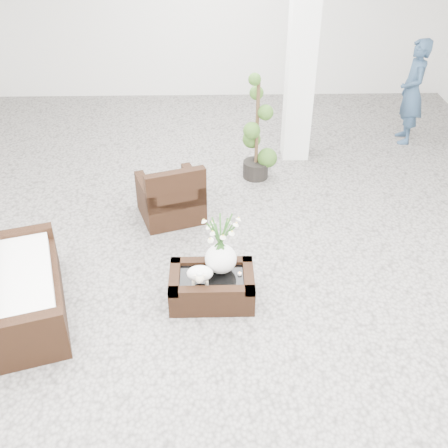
{
  "coord_description": "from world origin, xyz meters",
  "views": [
    {
      "loc": [
        -0.12,
        -5.12,
        4.02
      ],
      "look_at": [
        0.0,
        -0.1,
        0.62
      ],
      "focal_mm": 43.76,
      "sensor_mm": 36.0,
      "label": 1
    }
  ],
  "objects_px": {
    "coffee_table": "(212,287)",
    "topiary": "(257,128)",
    "loveseat": "(20,282)",
    "armchair": "(170,189)"
  },
  "relations": [
    {
      "from": "armchair",
      "to": "coffee_table",
      "type": "bearing_deg",
      "value": 88.98
    },
    {
      "from": "coffee_table",
      "to": "armchair",
      "type": "height_order",
      "value": "armchair"
    },
    {
      "from": "coffee_table",
      "to": "topiary",
      "type": "height_order",
      "value": "topiary"
    },
    {
      "from": "topiary",
      "to": "loveseat",
      "type": "bearing_deg",
      "value": -132.06
    },
    {
      "from": "coffee_table",
      "to": "topiary",
      "type": "xyz_separation_m",
      "value": [
        0.67,
        2.72,
        0.63
      ]
    },
    {
      "from": "armchair",
      "to": "loveseat",
      "type": "relative_size",
      "value": 0.52
    },
    {
      "from": "armchair",
      "to": "topiary",
      "type": "xyz_separation_m",
      "value": [
        1.2,
        1.04,
        0.38
      ]
    },
    {
      "from": "loveseat",
      "to": "armchair",
      "type": "bearing_deg",
      "value": -54.47
    },
    {
      "from": "coffee_table",
      "to": "topiary",
      "type": "distance_m",
      "value": 2.87
    },
    {
      "from": "coffee_table",
      "to": "loveseat",
      "type": "xyz_separation_m",
      "value": [
        -1.95,
        -0.18,
        0.27
      ]
    }
  ]
}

